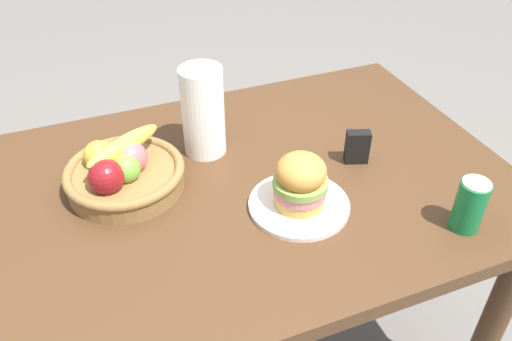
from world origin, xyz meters
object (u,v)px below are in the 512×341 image
Objects in this scene: paper_towel_roll at (203,112)px; napkin_holder at (357,147)px; soda_can at (470,205)px; sandwich at (301,181)px; fruit_basket at (123,171)px; plate at (299,205)px.

paper_towel_roll is 0.41m from napkin_holder.
soda_can is at bearing -52.44° from napkin_holder.
fruit_basket is at bearing 148.36° from sandwich.
plate is 0.07m from sandwich.
paper_towel_roll is 2.67× the size of napkin_holder.
fruit_basket is 3.22× the size of napkin_holder.
soda_can is 0.32m from napkin_holder.
plate is at bearing -133.66° from napkin_holder.
paper_towel_roll is at bearing 170.53° from napkin_holder.
fruit_basket is 0.25m from paper_towel_roll.
sandwich is 0.33m from paper_towel_roll.
sandwich reaches higher than soda_can.
sandwich is at bearing -133.66° from napkin_holder.
paper_towel_roll is at bearing 132.05° from soda_can.
napkin_holder is at bearing 26.88° from plate.
fruit_basket is at bearing 148.25° from soda_can.
soda_can is (0.31, -0.20, -0.01)m from sandwich.
fruit_basket is (-0.36, 0.22, 0.04)m from plate.
napkin_holder is at bearing -11.23° from fruit_basket.
sandwich is (0.00, 0.00, 0.07)m from plate.
soda_can is at bearing -47.95° from paper_towel_roll.
soda_can is 1.40× the size of napkin_holder.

